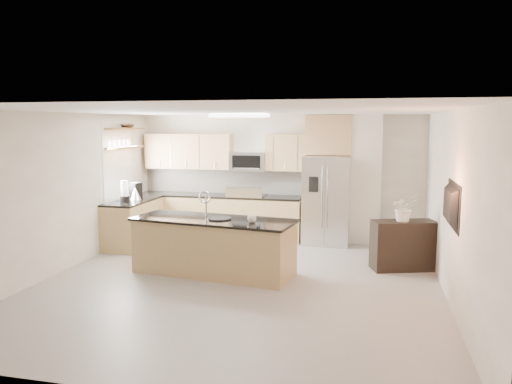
% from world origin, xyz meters
% --- Properties ---
extents(floor, '(6.50, 6.50, 0.00)m').
position_xyz_m(floor, '(0.00, 0.00, 0.00)').
color(floor, '#A19D99').
rests_on(floor, ground).
extents(ceiling, '(6.00, 6.50, 0.02)m').
position_xyz_m(ceiling, '(0.00, 0.00, 2.60)').
color(ceiling, white).
rests_on(ceiling, wall_back).
extents(wall_back, '(6.00, 0.02, 2.60)m').
position_xyz_m(wall_back, '(0.00, 3.25, 1.30)').
color(wall_back, white).
rests_on(wall_back, floor).
extents(wall_front, '(6.00, 0.02, 2.60)m').
position_xyz_m(wall_front, '(0.00, -3.25, 1.30)').
color(wall_front, white).
rests_on(wall_front, floor).
extents(wall_left, '(0.02, 6.50, 2.60)m').
position_xyz_m(wall_left, '(-3.00, 0.00, 1.30)').
color(wall_left, white).
rests_on(wall_left, floor).
extents(wall_right, '(0.02, 6.50, 2.60)m').
position_xyz_m(wall_right, '(3.00, 0.00, 1.30)').
color(wall_right, white).
rests_on(wall_right, floor).
extents(back_counter, '(3.55, 0.66, 1.44)m').
position_xyz_m(back_counter, '(-1.23, 2.93, 0.47)').
color(back_counter, tan).
rests_on(back_counter, floor).
extents(left_counter, '(0.66, 1.50, 0.92)m').
position_xyz_m(left_counter, '(-2.67, 1.85, 0.46)').
color(left_counter, tan).
rests_on(left_counter, floor).
extents(range, '(0.76, 0.64, 1.14)m').
position_xyz_m(range, '(-0.60, 2.92, 0.47)').
color(range, black).
rests_on(range, floor).
extents(upper_cabinets, '(3.50, 0.33, 0.75)m').
position_xyz_m(upper_cabinets, '(-1.30, 3.09, 1.83)').
color(upper_cabinets, tan).
rests_on(upper_cabinets, wall_back).
extents(microwave, '(0.76, 0.40, 0.40)m').
position_xyz_m(microwave, '(-0.60, 3.04, 1.63)').
color(microwave, silver).
rests_on(microwave, upper_cabinets).
extents(refrigerator, '(0.92, 0.78, 1.78)m').
position_xyz_m(refrigerator, '(1.06, 2.87, 0.89)').
color(refrigerator, silver).
rests_on(refrigerator, floor).
extents(partition_column, '(0.60, 0.30, 2.60)m').
position_xyz_m(partition_column, '(1.82, 3.10, 1.30)').
color(partition_column, silver).
rests_on(partition_column, floor).
extents(window, '(0.04, 1.15, 1.65)m').
position_xyz_m(window, '(-2.98, 1.85, 1.65)').
color(window, white).
rests_on(window, wall_left).
extents(shelf_lower, '(0.30, 1.20, 0.04)m').
position_xyz_m(shelf_lower, '(-2.85, 1.95, 1.95)').
color(shelf_lower, brown).
rests_on(shelf_lower, wall_left).
extents(shelf_upper, '(0.30, 1.20, 0.04)m').
position_xyz_m(shelf_upper, '(-2.85, 1.95, 2.32)').
color(shelf_upper, brown).
rests_on(shelf_upper, wall_left).
extents(ceiling_fixture, '(1.00, 0.50, 0.06)m').
position_xyz_m(ceiling_fixture, '(-0.40, 1.60, 2.56)').
color(ceiling_fixture, white).
rests_on(ceiling_fixture, ceiling).
extents(island, '(2.72, 1.29, 1.33)m').
position_xyz_m(island, '(-0.52, 0.40, 0.45)').
color(island, tan).
rests_on(island, floor).
extents(credenza, '(1.11, 0.73, 0.82)m').
position_xyz_m(credenza, '(2.48, 1.34, 0.41)').
color(credenza, black).
rests_on(credenza, floor).
extents(cup, '(0.17, 0.17, 0.11)m').
position_xyz_m(cup, '(0.15, 0.24, 0.96)').
color(cup, white).
rests_on(cup, island).
extents(platter, '(0.39, 0.39, 0.02)m').
position_xyz_m(platter, '(-0.42, 0.38, 0.91)').
color(platter, black).
rests_on(platter, island).
extents(blender, '(0.18, 0.18, 0.42)m').
position_xyz_m(blender, '(-2.68, 1.54, 1.10)').
color(blender, black).
rests_on(blender, left_counter).
extents(kettle, '(0.23, 0.23, 0.29)m').
position_xyz_m(kettle, '(-2.63, 1.88, 1.05)').
color(kettle, silver).
rests_on(kettle, left_counter).
extents(coffee_maker, '(0.22, 0.24, 0.32)m').
position_xyz_m(coffee_maker, '(-2.69, 2.04, 1.07)').
color(coffee_maker, black).
rests_on(coffee_maker, left_counter).
extents(bowl, '(0.51, 0.51, 0.10)m').
position_xyz_m(bowl, '(-2.85, 2.13, 2.39)').
color(bowl, silver).
rests_on(bowl, shelf_upper).
extents(flower_vase, '(0.72, 0.66, 0.69)m').
position_xyz_m(flower_vase, '(2.47, 1.27, 1.17)').
color(flower_vase, white).
rests_on(flower_vase, credenza).
extents(television, '(0.14, 1.08, 0.62)m').
position_xyz_m(television, '(2.91, -0.20, 1.35)').
color(television, black).
rests_on(television, wall_right).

